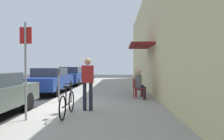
{
  "coord_description": "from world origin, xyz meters",
  "views": [
    {
      "loc": [
        2.88,
        -7.67,
        1.57
      ],
      "look_at": [
        2.42,
        5.3,
        1.31
      ],
      "focal_mm": 34.64,
      "sensor_mm": 36.0,
      "label": 1
    }
  ],
  "objects_px": {
    "parking_meter": "(59,83)",
    "bicycle_0": "(67,103)",
    "parked_car_1": "(50,80)",
    "pedestrian_standing": "(88,80)",
    "parked_car_2": "(71,76)",
    "seated_patron_1": "(138,82)",
    "cafe_chair_0": "(138,87)",
    "street_sign": "(26,63)",
    "cafe_chair_1": "(137,86)",
    "seated_patron_0": "(140,83)"
  },
  "relations": [
    {
      "from": "parking_meter",
      "to": "bicycle_0",
      "type": "xyz_separation_m",
      "value": [
        0.92,
        -2.36,
        -0.41
      ]
    },
    {
      "from": "parked_car_1",
      "to": "pedestrian_standing",
      "type": "bearing_deg",
      "value": -60.38
    },
    {
      "from": "parked_car_2",
      "to": "parking_meter",
      "type": "bearing_deg",
      "value": -80.2
    },
    {
      "from": "seated_patron_1",
      "to": "cafe_chair_0",
      "type": "bearing_deg",
      "value": -94.1
    },
    {
      "from": "parking_meter",
      "to": "street_sign",
      "type": "height_order",
      "value": "street_sign"
    },
    {
      "from": "parked_car_1",
      "to": "seated_patron_1",
      "type": "height_order",
      "value": "parked_car_1"
    },
    {
      "from": "parked_car_1",
      "to": "cafe_chair_1",
      "type": "bearing_deg",
      "value": -21.11
    },
    {
      "from": "street_sign",
      "to": "bicycle_0",
      "type": "xyz_separation_m",
      "value": [
        0.97,
        0.56,
        -1.16
      ]
    },
    {
      "from": "parking_meter",
      "to": "cafe_chair_1",
      "type": "height_order",
      "value": "parking_meter"
    },
    {
      "from": "bicycle_0",
      "to": "cafe_chair_1",
      "type": "relative_size",
      "value": 1.97
    },
    {
      "from": "street_sign",
      "to": "cafe_chair_0",
      "type": "bearing_deg",
      "value": 48.97
    },
    {
      "from": "parked_car_1",
      "to": "cafe_chair_0",
      "type": "relative_size",
      "value": 5.06
    },
    {
      "from": "pedestrian_standing",
      "to": "seated_patron_0",
      "type": "bearing_deg",
      "value": 52.53
    },
    {
      "from": "cafe_chair_0",
      "to": "pedestrian_standing",
      "type": "bearing_deg",
      "value": -126.45
    },
    {
      "from": "bicycle_0",
      "to": "seated_patron_0",
      "type": "bearing_deg",
      "value": 53.38
    },
    {
      "from": "cafe_chair_1",
      "to": "pedestrian_standing",
      "type": "height_order",
      "value": "pedestrian_standing"
    },
    {
      "from": "cafe_chair_0",
      "to": "parked_car_2",
      "type": "bearing_deg",
      "value": 120.65
    },
    {
      "from": "parking_meter",
      "to": "seated_patron_0",
      "type": "distance_m",
      "value": 3.42
    },
    {
      "from": "parking_meter",
      "to": "bicycle_0",
      "type": "height_order",
      "value": "parking_meter"
    },
    {
      "from": "parking_meter",
      "to": "pedestrian_standing",
      "type": "bearing_deg",
      "value": -49.24
    },
    {
      "from": "cafe_chair_0",
      "to": "pedestrian_standing",
      "type": "relative_size",
      "value": 0.51
    },
    {
      "from": "cafe_chair_0",
      "to": "bicycle_0",
      "type": "bearing_deg",
      "value": -125.82
    },
    {
      "from": "parked_car_2",
      "to": "cafe_chair_0",
      "type": "bearing_deg",
      "value": -59.35
    },
    {
      "from": "pedestrian_standing",
      "to": "cafe_chair_1",
      "type": "bearing_deg",
      "value": 61.05
    },
    {
      "from": "parked_car_2",
      "to": "seated_patron_0",
      "type": "bearing_deg",
      "value": -59.09
    },
    {
      "from": "parked_car_2",
      "to": "parking_meter",
      "type": "xyz_separation_m",
      "value": [
        1.55,
        -8.97,
        0.13
      ]
    },
    {
      "from": "cafe_chair_0",
      "to": "seated_patron_1",
      "type": "bearing_deg",
      "value": 85.9
    },
    {
      "from": "street_sign",
      "to": "pedestrian_standing",
      "type": "bearing_deg",
      "value": 41.65
    },
    {
      "from": "parked_car_1",
      "to": "street_sign",
      "type": "distance_m",
      "value": 6.72
    },
    {
      "from": "parked_car_1",
      "to": "parking_meter",
      "type": "height_order",
      "value": "same"
    },
    {
      "from": "street_sign",
      "to": "cafe_chair_1",
      "type": "distance_m",
      "value": 5.78
    },
    {
      "from": "street_sign",
      "to": "cafe_chair_0",
      "type": "relative_size",
      "value": 2.99
    },
    {
      "from": "parking_meter",
      "to": "pedestrian_standing",
      "type": "height_order",
      "value": "pedestrian_standing"
    },
    {
      "from": "parked_car_2",
      "to": "pedestrian_standing",
      "type": "xyz_separation_m",
      "value": [
        2.95,
        -10.6,
        0.36
      ]
    },
    {
      "from": "street_sign",
      "to": "seated_patron_1",
      "type": "height_order",
      "value": "street_sign"
    },
    {
      "from": "cafe_chair_0",
      "to": "street_sign",
      "type": "bearing_deg",
      "value": -131.03
    },
    {
      "from": "bicycle_0",
      "to": "street_sign",
      "type": "bearing_deg",
      "value": -149.83
    },
    {
      "from": "parked_car_1",
      "to": "parked_car_2",
      "type": "distance_m",
      "value": 5.41
    },
    {
      "from": "parked_car_2",
      "to": "parking_meter",
      "type": "relative_size",
      "value": 3.33
    },
    {
      "from": "parking_meter",
      "to": "seated_patron_1",
      "type": "xyz_separation_m",
      "value": [
        3.31,
        1.69,
        -0.07
      ]
    },
    {
      "from": "parked_car_1",
      "to": "seated_patron_0",
      "type": "relative_size",
      "value": 3.41
    },
    {
      "from": "parking_meter",
      "to": "street_sign",
      "type": "xyz_separation_m",
      "value": [
        -0.05,
        -2.92,
        0.75
      ]
    },
    {
      "from": "bicycle_0",
      "to": "cafe_chair_0",
      "type": "relative_size",
      "value": 1.97
    },
    {
      "from": "seated_patron_1",
      "to": "street_sign",
      "type": "bearing_deg",
      "value": -126.05
    },
    {
      "from": "seated_patron_1",
      "to": "seated_patron_0",
      "type": "bearing_deg",
      "value": -90.04
    },
    {
      "from": "parked_car_2",
      "to": "seated_patron_1",
      "type": "bearing_deg",
      "value": -56.28
    },
    {
      "from": "cafe_chair_0",
      "to": "pedestrian_standing",
      "type": "distance_m",
      "value": 3.15
    },
    {
      "from": "street_sign",
      "to": "parked_car_2",
      "type": "bearing_deg",
      "value": 97.19
    },
    {
      "from": "seated_patron_0",
      "to": "parked_car_1",
      "type": "bearing_deg",
      "value": 150.84
    },
    {
      "from": "parked_car_2",
      "to": "pedestrian_standing",
      "type": "relative_size",
      "value": 2.59
    }
  ]
}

